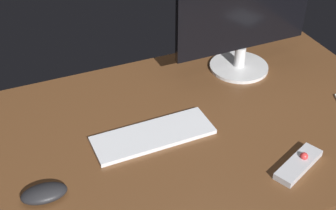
# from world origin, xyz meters

# --- Properties ---
(desk) EXTENTS (1.40, 0.84, 0.02)m
(desk) POSITION_xyz_m (0.00, 0.00, 0.01)
(desk) COLOR brown
(desk) RESTS_ON ground
(monitor) EXTENTS (0.50, 0.21, 0.48)m
(monitor) POSITION_xyz_m (0.32, 0.23, 0.27)
(monitor) COLOR silver
(monitor) RESTS_ON desk
(keyboard) EXTENTS (0.36, 0.13, 0.01)m
(keyboard) POSITION_xyz_m (-0.10, 0.00, 0.03)
(keyboard) COLOR silver
(keyboard) RESTS_ON desk
(computer_mouse) EXTENTS (0.12, 0.08, 0.03)m
(computer_mouse) POSITION_xyz_m (-0.44, -0.11, 0.04)
(computer_mouse) COLOR black
(computer_mouse) RESTS_ON desk
(media_remote) EXTENTS (0.18, 0.12, 0.03)m
(media_remote) POSITION_xyz_m (0.21, -0.27, 0.03)
(media_remote) COLOR #B7B7BC
(media_remote) RESTS_ON desk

